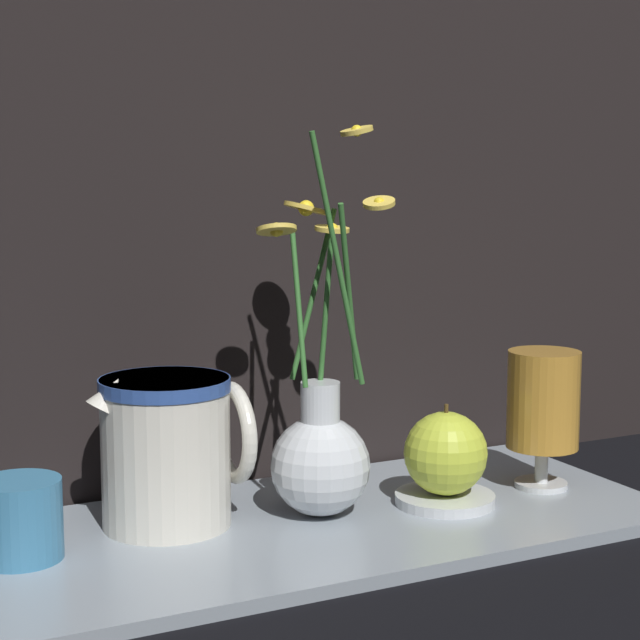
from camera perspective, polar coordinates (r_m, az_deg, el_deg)
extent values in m
plane|color=black|center=(1.01, -0.14, -11.24)|extent=(6.00, 6.00, 0.00)
cube|color=gray|center=(1.01, -0.14, -10.92)|extent=(0.66, 0.29, 0.01)
sphere|color=silver|center=(1.01, 0.02, -7.78)|extent=(0.09, 0.09, 0.09)
cylinder|color=silver|center=(0.99, 0.02, -4.59)|extent=(0.04, 0.04, 0.04)
cylinder|color=#336B2D|center=(0.97, -1.14, 0.69)|extent=(0.01, 0.05, 0.14)
cylinder|color=#EAC64C|center=(0.96, -2.34, 4.84)|extent=(0.04, 0.04, 0.01)
sphere|color=yellow|center=(0.96, -2.34, 4.84)|extent=(0.01, 0.01, 0.01)
cylinder|color=#336B2D|center=(0.95, 0.95, 3.14)|extent=(0.06, 0.01, 0.23)
cylinder|color=#EAC64C|center=(0.93, 1.97, 10.06)|extent=(0.03, 0.03, 0.01)
sphere|color=yellow|center=(0.93, 1.97, 10.06)|extent=(0.01, 0.01, 0.01)
cylinder|color=#336B2D|center=(1.00, -0.37, 1.38)|extent=(0.05, 0.01, 0.16)
cylinder|color=#EAC64C|center=(1.01, -0.75, 5.99)|extent=(0.05, 0.05, 0.01)
sphere|color=yellow|center=(1.01, -0.75, 5.99)|extent=(0.02, 0.02, 0.02)
cylinder|color=#336B2D|center=(0.97, 1.56, 1.38)|extent=(0.05, 0.05, 0.17)
cylinder|color=#EAC64C|center=(0.96, 3.17, 6.26)|extent=(0.04, 0.04, 0.01)
sphere|color=yellow|center=(0.96, 3.17, 6.26)|extent=(0.01, 0.01, 0.01)
cylinder|color=#336B2D|center=(0.98, 0.33, 0.76)|extent=(0.01, 0.02, 0.14)
cylinder|color=#EAC64C|center=(0.98, 0.65, 4.88)|extent=(0.04, 0.04, 0.01)
sphere|color=yellow|center=(0.98, 0.65, 4.88)|extent=(0.01, 0.01, 0.01)
cylinder|color=teal|center=(0.94, -15.73, -10.21)|extent=(0.07, 0.07, 0.07)
cylinder|color=beige|center=(0.98, -8.22, -6.98)|extent=(0.12, 0.12, 0.14)
cylinder|color=#2D4C93|center=(0.97, -8.29, -3.43)|extent=(0.12, 0.12, 0.01)
torus|color=beige|center=(1.00, -4.67, -6.00)|extent=(0.01, 0.10, 0.10)
cone|color=beige|center=(0.96, -11.11, -3.90)|extent=(0.04, 0.03, 0.04)
cylinder|color=silver|center=(1.13, 11.70, -8.58)|extent=(0.05, 0.05, 0.01)
cylinder|color=silver|center=(1.12, 11.73, -7.55)|extent=(0.01, 0.01, 0.04)
cylinder|color=#B77F2D|center=(1.11, 11.83, -4.17)|extent=(0.07, 0.07, 0.10)
cylinder|color=silver|center=(1.06, 6.68, -9.46)|extent=(0.10, 0.10, 0.01)
sphere|color=#B7C638|center=(1.05, 6.72, -7.08)|extent=(0.08, 0.08, 0.08)
cylinder|color=#4C3819|center=(1.04, 6.76, -4.70)|extent=(0.00, 0.00, 0.01)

